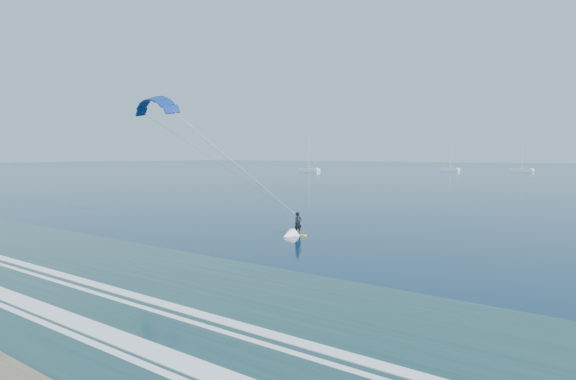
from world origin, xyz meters
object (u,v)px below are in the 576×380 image
(sailboat_0, at_px, (309,170))
(sailboat_1, at_px, (450,170))
(kitesurfer_rig, at_px, (219,152))
(sailboat_2, at_px, (522,170))

(sailboat_0, relative_size, sailboat_1, 1.24)
(kitesurfer_rig, xyz_separation_m, sailboat_0, (-92.26, 141.90, -6.72))
(sailboat_0, bearing_deg, sailboat_2, 36.20)
(sailboat_2, bearing_deg, sailboat_0, -143.80)
(kitesurfer_rig, relative_size, sailboat_1, 1.85)
(sailboat_0, distance_m, sailboat_2, 88.89)
(sailboat_1, height_order, sailboat_2, sailboat_2)
(sailboat_0, bearing_deg, sailboat_1, 41.25)
(sailboat_0, height_order, sailboat_2, sailboat_0)
(sailboat_0, relative_size, sailboat_2, 1.11)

